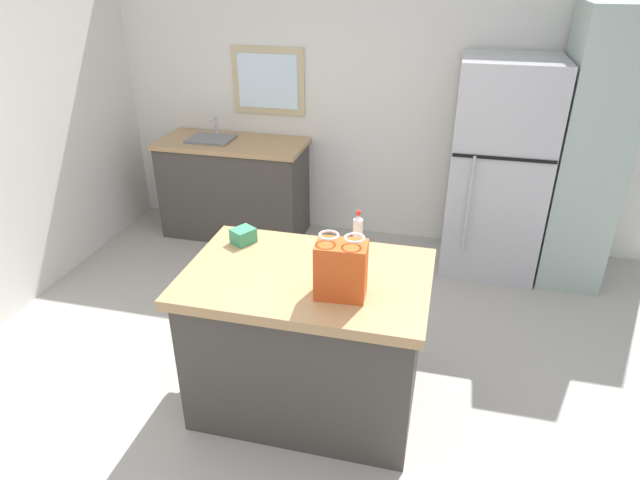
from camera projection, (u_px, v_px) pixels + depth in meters
name	position (u px, v px, depth m)	size (l,w,h in m)	color
ground	(310.00, 410.00, 3.30)	(6.06, 6.06, 0.00)	#ADA89E
back_wall	(379.00, 97.00, 4.88)	(4.96, 0.13, 2.62)	silver
kitchen_island	(308.00, 340.00, 3.17)	(1.33, 0.89, 0.90)	#423D38
refrigerator	(498.00, 169.00, 4.48)	(0.76, 0.76, 1.76)	#B7B7BC
tall_cabinet	(588.00, 152.00, 4.25)	(0.48, 0.68, 2.15)	#9EB2A8
sink_counter	(234.00, 187.00, 5.22)	(1.35, 0.61, 1.10)	#423D38
shopping_bag	(341.00, 269.00, 2.71)	(0.26, 0.18, 0.34)	#DB511E
small_box	(243.00, 236.00, 3.26)	(0.11, 0.13, 0.09)	#388E66
bottle	(358.00, 231.00, 3.18)	(0.06, 0.06, 0.23)	white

